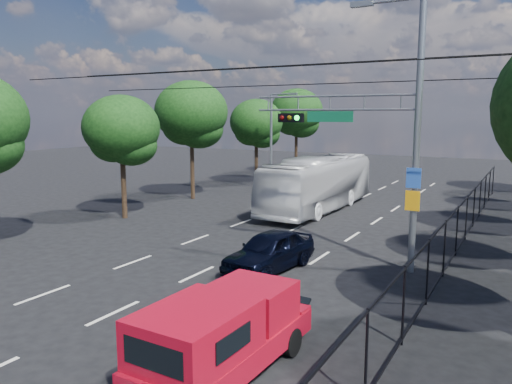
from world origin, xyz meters
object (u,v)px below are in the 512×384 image
Objects in this scene: red_pickup at (224,332)px; white_bus at (319,183)px; signal_mast at (382,124)px; navy_hatchback at (270,251)px; white_van at (297,193)px.

white_bus is at bearing 106.46° from red_pickup.
signal_mast reaches higher than red_pickup.
signal_mast reaches higher than white_bus.
navy_hatchback is at bearing -145.35° from signal_mast.
signal_mast is at bearing -56.06° from white_bus.
navy_hatchback is 1.11× the size of white_van.
white_bus is at bearing 111.21° from navy_hatchback.
white_bus is at bearing 123.41° from signal_mast.
navy_hatchback is (-3.30, -2.28, -4.53)m from signal_mast.
red_pickup is 1.20× the size of navy_hatchback.
white_van is (-2.07, 1.53, -0.95)m from white_bus.
white_van is at bearing 144.02° from white_bus.
navy_hatchback is (-2.62, 7.05, -0.27)m from red_pickup.
white_bus reaches higher than white_van.
white_bus reaches higher than navy_hatchback.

